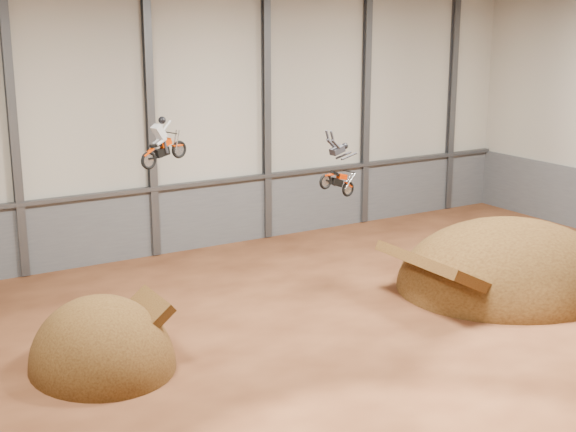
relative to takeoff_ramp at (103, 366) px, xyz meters
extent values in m
plane|color=#4A2513|center=(10.12, -3.01, 0.00)|extent=(40.00, 40.00, 0.00)
cube|color=#BAB4A5|center=(10.12, 11.99, 7.00)|extent=(40.00, 0.10, 14.00)
cube|color=#595C61|center=(10.12, 11.89, 1.75)|extent=(39.80, 0.18, 3.50)
cube|color=#47494F|center=(10.12, 11.74, 3.55)|extent=(39.80, 0.35, 0.20)
cube|color=#47494F|center=(0.12, 11.79, 7.00)|extent=(0.40, 0.36, 13.90)
cube|color=#47494F|center=(6.79, 11.79, 7.00)|extent=(0.40, 0.36, 13.90)
cube|color=#47494F|center=(13.46, 11.79, 7.00)|extent=(0.40, 0.36, 13.90)
cube|color=#47494F|center=(20.12, 11.79, 7.00)|extent=(0.40, 0.36, 13.90)
cube|color=#47494F|center=(26.79, 11.79, 7.00)|extent=(0.40, 0.36, 13.90)
ellipsoid|color=#3B230E|center=(0.00, 0.00, 0.00)|extent=(5.08, 5.86, 5.08)
ellipsoid|color=#3B230E|center=(18.86, -1.15, 0.00)|extent=(10.69, 9.46, 6.17)
camera|label=1|loc=(-7.96, -25.96, 12.15)|focal=50.00mm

